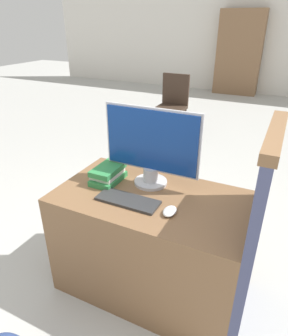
{
  "coord_description": "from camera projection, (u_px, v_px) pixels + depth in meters",
  "views": [
    {
      "loc": [
        0.64,
        -1.07,
        1.68
      ],
      "look_at": [
        -0.03,
        0.3,
        0.92
      ],
      "focal_mm": 32.0,
      "sensor_mm": 36.0,
      "label": 1
    }
  ],
  "objects": [
    {
      "name": "ground_plane",
      "position": [
        128.0,
        321.0,
        1.86
      ],
      "size": [
        20.0,
        20.0,
        0.0
      ],
      "primitive_type": "plane",
      "color": "#B2B2AD"
    },
    {
      "name": "wall_back",
      "position": [
        273.0,
        33.0,
        6.86
      ],
      "size": [
        12.0,
        0.06,
        2.8
      ],
      "color": "silver",
      "rests_on": "ground_plane"
    },
    {
      "name": "desk",
      "position": [
        151.0,
        243.0,
        1.97
      ],
      "size": [
        1.17,
        0.67,
        0.73
      ],
      "color": "brown",
      "rests_on": "ground_plane"
    },
    {
      "name": "carrel_divider",
      "position": [
        254.0,
        239.0,
        1.59
      ],
      "size": [
        0.07,
        0.64,
        1.25
      ],
      "color": "#474C70",
      "rests_on": "ground_plane"
    },
    {
      "name": "monitor",
      "position": [
        151.0,
        147.0,
        1.83
      ],
      "size": [
        0.62,
        0.21,
        0.5
      ],
      "color": "#B7B7BC",
      "rests_on": "desk"
    },
    {
      "name": "keyboard",
      "position": [
        128.0,
        200.0,
        1.74
      ],
      "size": [
        0.37,
        0.14,
        0.02
      ],
      "color": "#2D2D2D",
      "rests_on": "desk"
    },
    {
      "name": "mouse",
      "position": [
        170.0,
        211.0,
        1.63
      ],
      "size": [
        0.07,
        0.11,
        0.03
      ],
      "color": "silver",
      "rests_on": "desk"
    },
    {
      "name": "book_stack",
      "position": [
        108.0,
        174.0,
        1.95
      ],
      "size": [
        0.16,
        0.25,
        0.1
      ],
      "color": "#2D7F42",
      "rests_on": "desk"
    },
    {
      "name": "far_chair",
      "position": [
        173.0,
        102.0,
        4.77
      ],
      "size": [
        0.44,
        0.44,
        0.92
      ],
      "rotation": [
        0.0,
        0.0,
        -0.59
      ],
      "color": "#38281E",
      "rests_on": "ground_plane"
    },
    {
      "name": "bookshelf_far",
      "position": [
        239.0,
        53.0,
        7.13
      ],
      "size": [
        1.03,
        0.32,
        1.91
      ],
      "color": "#846042",
      "rests_on": "ground_plane"
    }
  ]
}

